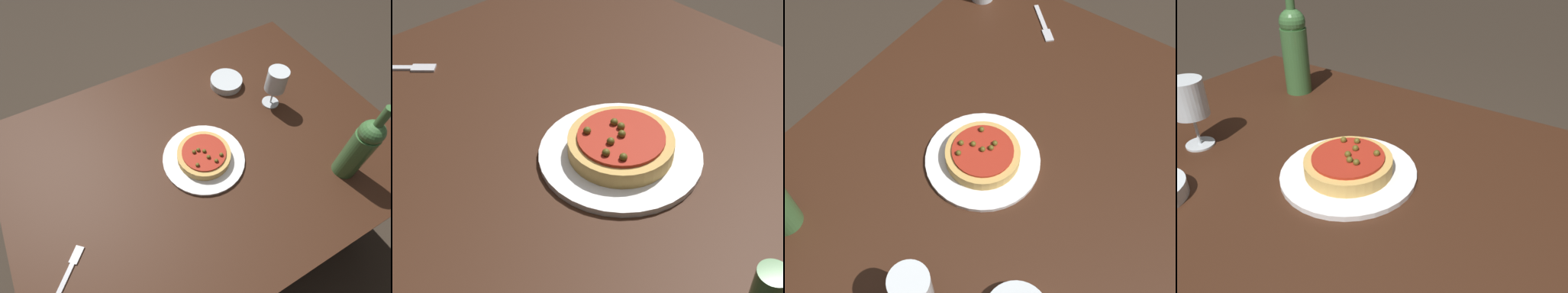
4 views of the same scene
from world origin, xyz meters
The scene contains 6 objects.
ground_plane centered at (0.00, 0.00, 0.00)m, with size 14.00×14.00×0.00m, color #382D23.
dining_table centered at (0.00, 0.00, 0.67)m, with size 1.41×1.03×0.75m.
dinner_plate centered at (-0.03, -0.04, 0.75)m, with size 0.29×0.29×0.01m.
pizza centered at (-0.03, -0.04, 0.78)m, with size 0.19×0.19×0.05m.
wine_glass centered at (0.35, 0.07, 0.86)m, with size 0.08×0.08×0.17m.
fork centered at (-0.56, -0.17, 0.75)m, with size 0.13×0.14×0.00m.
Camera 3 is at (0.49, 0.33, 1.72)m, focal length 42.00 mm.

